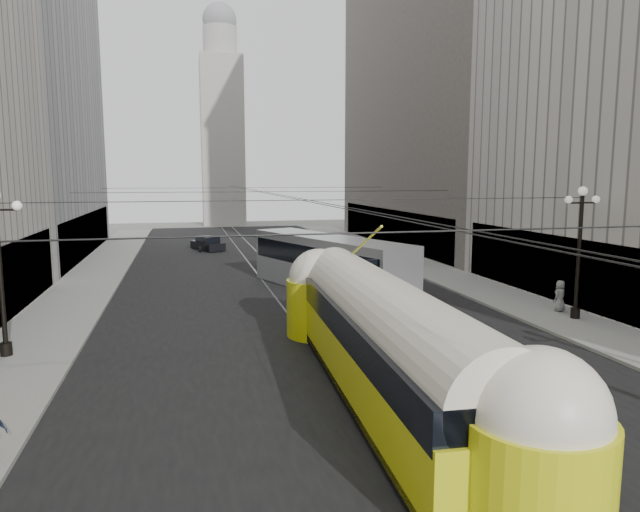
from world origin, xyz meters
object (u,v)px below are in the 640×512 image
streetcar (384,339)px  city_bus (329,262)px  pedestrian_sidewalk_right (560,296)px  pedestrian_crossing_b (605,471)px

streetcar → city_bus: streetcar is taller
city_bus → pedestrian_sidewalk_right: bearing=-39.1°
streetcar → pedestrian_crossing_b: streetcar is taller
city_bus → pedestrian_crossing_b: 23.56m
city_bus → pedestrian_crossing_b: size_ratio=8.03×
pedestrian_sidewalk_right → streetcar: bearing=11.7°
streetcar → pedestrian_sidewalk_right: (12.53, 8.44, -0.96)m
streetcar → pedestrian_sidewalk_right: 15.14m
city_bus → pedestrian_sidewalk_right: city_bus is taller
pedestrian_crossing_b → pedestrian_sidewalk_right: pedestrian_sidewalk_right is taller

